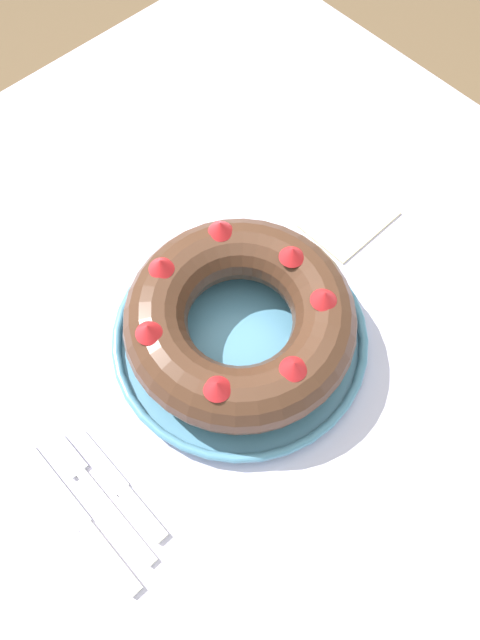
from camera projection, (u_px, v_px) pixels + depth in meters
The scene contains 8 objects.
ground_plane at pixel (246, 472), 1.50m from camera, with size 8.00×8.00×0.00m, color brown.
dining_table at pixel (249, 368), 0.92m from camera, with size 1.18×1.28×0.73m.
serving_dish at pixel (240, 338), 0.84m from camera, with size 0.34×0.34×0.02m.
bundt_cake at pixel (240, 320), 0.79m from camera, with size 0.30×0.30×0.10m.
fork at pixel (94, 489), 0.76m from camera, with size 0.02×0.20×0.01m.
serving_knife at pixel (87, 528), 0.74m from camera, with size 0.02×0.22×0.01m.
cake_knife at pixel (125, 492), 0.76m from camera, with size 0.02×0.17×0.01m.
napkin at pixel (350, 220), 0.94m from camera, with size 0.13×0.09×0.00m, color beige.
Camera 1 is at (-0.25, -0.25, 1.51)m, focal length 35.00 mm.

